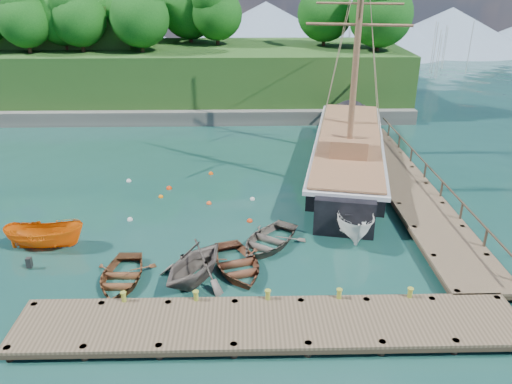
% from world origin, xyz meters
% --- Properties ---
extents(ground, '(160.00, 160.00, 0.00)m').
position_xyz_m(ground, '(0.00, 0.00, 0.00)').
color(ground, '#123B31').
rests_on(ground, ground).
extents(dock_near, '(20.00, 3.20, 1.10)m').
position_xyz_m(dock_near, '(2.00, -6.50, 0.43)').
color(dock_near, '#4E412F').
rests_on(dock_near, ground).
extents(dock_east, '(3.20, 24.00, 1.10)m').
position_xyz_m(dock_east, '(11.50, 7.00, 0.43)').
color(dock_east, '#4E412F').
rests_on(dock_east, ground).
extents(bollard_0, '(0.26, 0.26, 0.45)m').
position_xyz_m(bollard_0, '(-4.00, -5.10, 0.00)').
color(bollard_0, olive).
rests_on(bollard_0, ground).
extents(bollard_1, '(0.26, 0.26, 0.45)m').
position_xyz_m(bollard_1, '(-1.00, -5.10, 0.00)').
color(bollard_1, olive).
rests_on(bollard_1, ground).
extents(bollard_2, '(0.26, 0.26, 0.45)m').
position_xyz_m(bollard_2, '(2.00, -5.10, 0.00)').
color(bollard_2, olive).
rests_on(bollard_2, ground).
extents(bollard_3, '(0.26, 0.26, 0.45)m').
position_xyz_m(bollard_3, '(5.00, -5.10, 0.00)').
color(bollard_3, olive).
rests_on(bollard_3, ground).
extents(bollard_4, '(0.26, 0.26, 0.45)m').
position_xyz_m(bollard_4, '(8.00, -5.10, 0.00)').
color(bollard_4, olive).
rests_on(bollard_4, ground).
extents(rowboat_0, '(2.91, 4.03, 0.82)m').
position_xyz_m(rowboat_0, '(-4.69, -2.82, 0.00)').
color(rowboat_0, brown).
rests_on(rowboat_0, ground).
extents(rowboat_1, '(5.08, 5.28, 2.14)m').
position_xyz_m(rowboat_1, '(-1.29, -2.76, 0.00)').
color(rowboat_1, '#5F554E').
rests_on(rowboat_1, ground).
extents(rowboat_2, '(4.15, 4.95, 0.88)m').
position_xyz_m(rowboat_2, '(0.67, -1.94, 0.00)').
color(rowboat_2, brown).
rests_on(rowboat_2, ground).
extents(rowboat_3, '(4.91, 5.24, 0.88)m').
position_xyz_m(rowboat_3, '(2.26, 0.34, 0.00)').
color(rowboat_3, '#595248').
rests_on(rowboat_3, ground).
extents(motorboat_orange, '(4.14, 1.60, 1.59)m').
position_xyz_m(motorboat_orange, '(-9.25, 0.42, 0.00)').
color(motorboat_orange, orange).
rests_on(motorboat_orange, ground).
extents(cabin_boat_white, '(2.49, 5.48, 2.05)m').
position_xyz_m(cabin_boat_white, '(7.00, 1.71, 0.00)').
color(cabin_boat_white, white).
rests_on(cabin_boat_white, ground).
extents(schooner, '(8.46, 25.87, 18.90)m').
position_xyz_m(schooner, '(8.39, 10.76, 1.05)').
color(schooner, black).
rests_on(schooner, ground).
extents(mooring_buoy_0, '(0.33, 0.33, 0.33)m').
position_xyz_m(mooring_buoy_0, '(-5.57, 3.41, 0.00)').
color(mooring_buoy_0, silver).
rests_on(mooring_buoy_0, ground).
extents(mooring_buoy_1, '(0.30, 0.30, 0.30)m').
position_xyz_m(mooring_buoy_1, '(-4.27, 6.54, 0.00)').
color(mooring_buoy_1, orange).
rests_on(mooring_buoy_1, ground).
extents(mooring_buoy_2, '(0.32, 0.32, 0.32)m').
position_xyz_m(mooring_buoy_2, '(-1.15, 5.50, 0.00)').
color(mooring_buoy_2, '#F34E1B').
rests_on(mooring_buoy_2, ground).
extents(mooring_buoy_3, '(0.32, 0.32, 0.32)m').
position_xyz_m(mooring_buoy_3, '(1.54, 6.03, 0.00)').
color(mooring_buoy_3, silver).
rests_on(mooring_buoy_3, ground).
extents(mooring_buoy_4, '(0.37, 0.37, 0.37)m').
position_xyz_m(mooring_buoy_4, '(-3.93, 7.86, 0.00)').
color(mooring_buoy_4, '#F63A0B').
rests_on(mooring_buoy_4, ground).
extents(mooring_buoy_5, '(0.33, 0.33, 0.33)m').
position_xyz_m(mooring_buoy_5, '(-1.32, 10.36, 0.00)').
color(mooring_buoy_5, '#F54F08').
rests_on(mooring_buoy_5, ground).
extents(mooring_buoy_6, '(0.35, 0.35, 0.35)m').
position_xyz_m(mooring_buoy_6, '(-6.84, 9.16, 0.00)').
color(mooring_buoy_6, silver).
rests_on(mooring_buoy_6, ground).
extents(mooring_buoy_7, '(0.33, 0.33, 0.33)m').
position_xyz_m(mooring_buoy_7, '(1.33, 3.09, 0.00)').
color(mooring_buoy_7, red).
rests_on(mooring_buoy_7, ground).
extents(headland, '(51.00, 19.31, 12.90)m').
position_xyz_m(headland, '(-12.88, 31.36, 5.54)').
color(headland, '#474744').
rests_on(headland, ground).
extents(distant_ridge, '(117.00, 40.00, 10.00)m').
position_xyz_m(distant_ridge, '(4.30, 70.00, 4.35)').
color(distant_ridge, '#728CA5').
rests_on(distant_ridge, ground).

